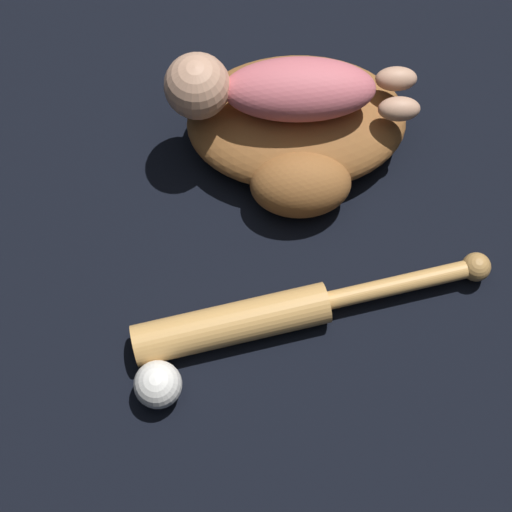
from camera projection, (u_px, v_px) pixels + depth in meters
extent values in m
plane|color=black|center=(260.00, 134.00, 1.38)|extent=(6.00, 6.00, 0.00)
ellipsoid|color=#935B2D|center=(297.00, 120.00, 1.34)|extent=(0.38, 0.29, 0.10)
ellipsoid|color=#935B2D|center=(301.00, 184.00, 1.30)|extent=(0.17, 0.13, 0.10)
ellipsoid|color=#D16670|center=(300.00, 87.00, 1.25)|extent=(0.24, 0.13, 0.08)
sphere|color=tan|center=(197.00, 86.00, 1.24)|extent=(0.10, 0.10, 0.10)
ellipsoid|color=tan|center=(399.00, 111.00, 1.26)|extent=(0.07, 0.05, 0.04)
ellipsoid|color=tan|center=(396.00, 79.00, 1.28)|extent=(0.07, 0.05, 0.04)
cylinder|color=tan|center=(229.00, 324.00, 1.24)|extent=(0.29, 0.16, 0.06)
cylinder|color=tan|center=(401.00, 284.00, 1.26)|extent=(0.23, 0.11, 0.03)
sphere|color=#B68649|center=(476.00, 267.00, 1.27)|extent=(0.04, 0.04, 0.04)
sphere|color=white|center=(158.00, 385.00, 1.20)|extent=(0.07, 0.07, 0.07)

